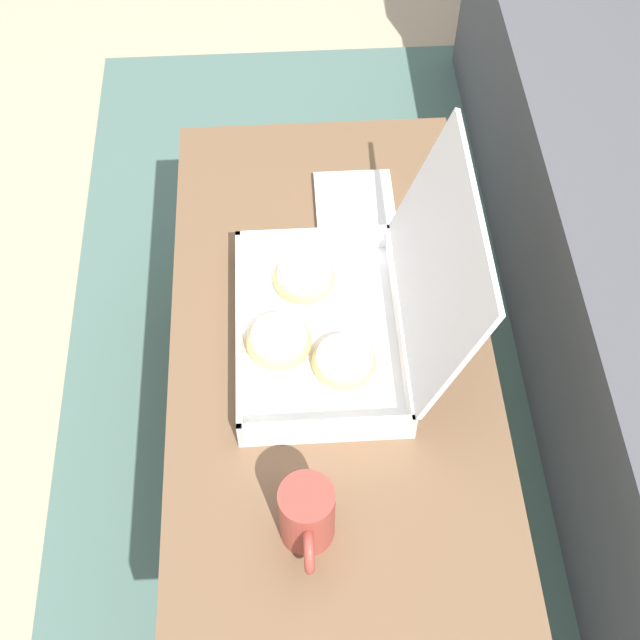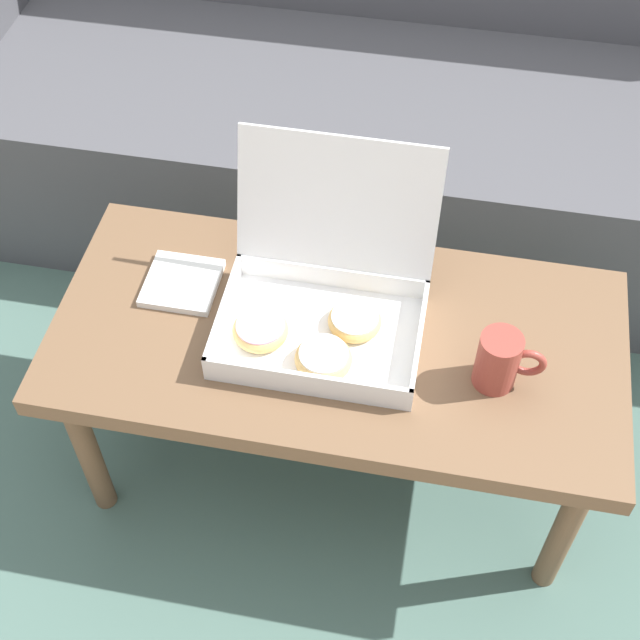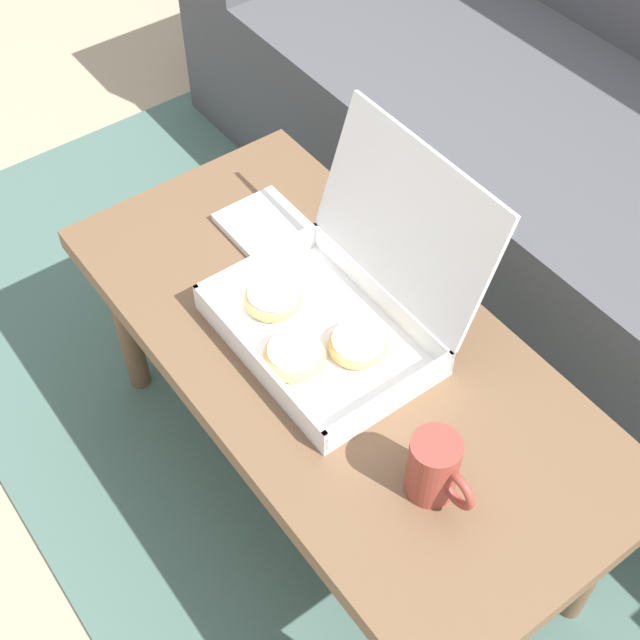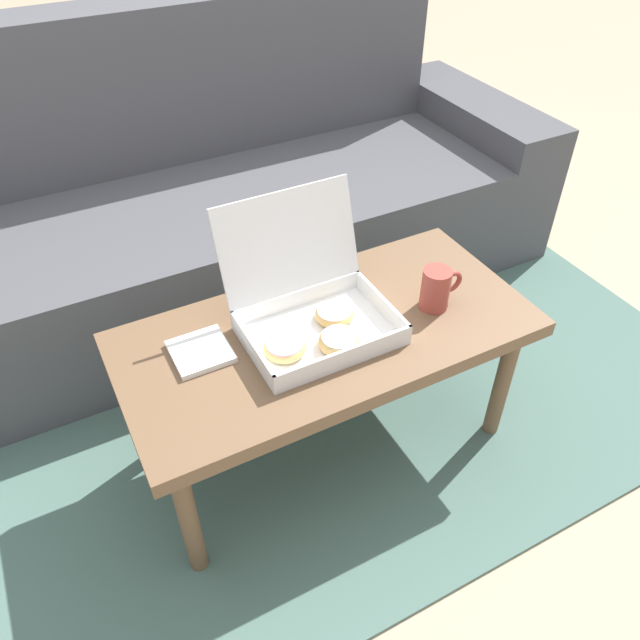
% 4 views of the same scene
% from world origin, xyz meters
% --- Properties ---
extents(ground_plane, '(12.00, 12.00, 0.00)m').
position_xyz_m(ground_plane, '(0.00, 0.00, 0.00)').
color(ground_plane, tan).
extents(area_rug, '(2.53, 1.76, 0.01)m').
position_xyz_m(area_rug, '(0.00, 0.30, 0.01)').
color(area_rug, '#4C6B60').
rests_on(area_rug, ground_plane).
extents(coffee_table, '(1.01, 0.49, 0.44)m').
position_xyz_m(coffee_table, '(0.00, -0.06, 0.39)').
color(coffee_table, brown).
rests_on(coffee_table, ground_plane).
extents(pastry_box, '(0.35, 0.33, 0.29)m').
position_xyz_m(pastry_box, '(-0.03, -0.04, 0.50)').
color(pastry_box, white).
rests_on(pastry_box, coffee_table).
extents(coffee_mug, '(0.12, 0.07, 0.11)m').
position_xyz_m(coffee_mug, '(0.28, -0.11, 0.50)').
color(coffee_mug, '#993D33').
rests_on(coffee_mug, coffee_table).
extents(napkin_stack, '(0.13, 0.13, 0.01)m').
position_xyz_m(napkin_stack, '(-0.30, 0.00, 0.45)').
color(napkin_stack, white).
rests_on(napkin_stack, coffee_table).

